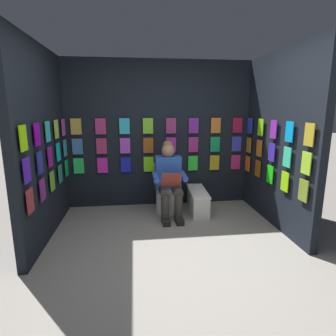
# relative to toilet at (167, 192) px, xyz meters

# --- Properties ---
(ground_plane) EXTENTS (30.00, 30.00, 0.00)m
(ground_plane) POSITION_rel_toilet_xyz_m (0.09, 1.66, -0.33)
(ground_plane) COLOR gray
(display_wall_back) EXTENTS (3.23, 0.14, 2.48)m
(display_wall_back) POSITION_rel_toilet_xyz_m (0.09, -0.39, 0.91)
(display_wall_back) COLOR black
(display_wall_back) RESTS_ON ground
(display_wall_left) EXTENTS (0.14, 2.00, 2.48)m
(display_wall_left) POSITION_rel_toilet_xyz_m (-1.52, 0.66, 0.91)
(display_wall_left) COLOR black
(display_wall_left) RESTS_ON ground
(display_wall_right) EXTENTS (0.14, 2.00, 2.48)m
(display_wall_right) POSITION_rel_toilet_xyz_m (1.70, 0.66, 0.91)
(display_wall_right) COLOR black
(display_wall_right) RESTS_ON ground
(toilet) EXTENTS (0.41, 0.56, 0.77)m
(toilet) POSITION_rel_toilet_xyz_m (0.00, 0.00, 0.00)
(toilet) COLOR white
(toilet) RESTS_ON ground
(person_reading) EXTENTS (0.53, 0.69, 1.19)m
(person_reading) POSITION_rel_toilet_xyz_m (-0.01, 0.23, 0.27)
(person_reading) COLOR blue
(person_reading) RESTS_ON ground
(comic_longbox_near) EXTENTS (0.32, 0.84, 0.36)m
(comic_longbox_near) POSITION_rel_toilet_xyz_m (-0.50, 0.10, -0.14)
(comic_longbox_near) COLOR white
(comic_longbox_near) RESTS_ON ground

